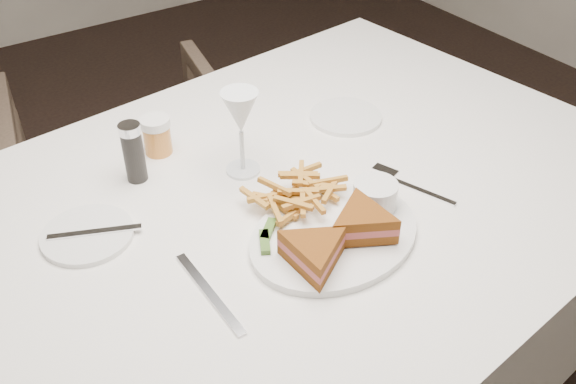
# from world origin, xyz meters

# --- Properties ---
(ground) EXTENTS (5.00, 5.00, 0.00)m
(ground) POSITION_xyz_m (0.00, 0.00, 0.00)
(ground) COLOR black
(ground) RESTS_ON ground
(table) EXTENTS (1.60, 1.16, 0.75)m
(table) POSITION_xyz_m (0.11, -0.25, 0.38)
(table) COLOR white
(table) RESTS_ON ground
(chair_far) EXTENTS (0.75, 0.72, 0.66)m
(chair_far) POSITION_xyz_m (0.11, 0.58, 0.33)
(chair_far) COLOR #49392C
(chair_far) RESTS_ON ground
(table_setting) EXTENTS (0.78, 0.60, 0.18)m
(table_setting) POSITION_xyz_m (0.12, -0.30, 0.79)
(table_setting) COLOR white
(table_setting) RESTS_ON table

